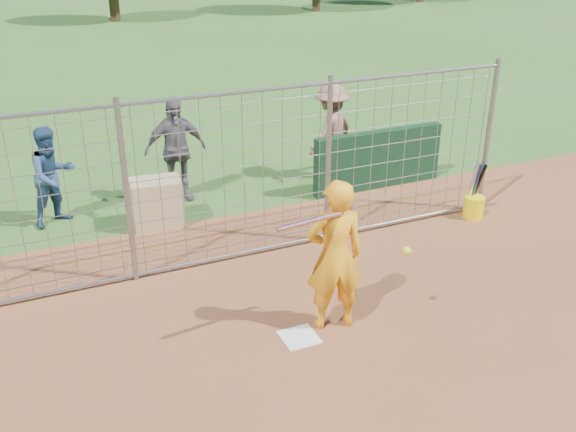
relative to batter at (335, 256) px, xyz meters
name	(u,v)px	position (x,y,z in m)	size (l,w,h in m)	color
ground	(292,329)	(-0.50, 0.11, -0.97)	(100.00, 100.00, 0.00)	#2D591E
home_plate	(299,337)	(-0.50, -0.09, -0.96)	(0.43, 0.43, 0.02)	silver
dugout_wall	(378,159)	(2.90, 3.71, -0.42)	(2.60, 0.20, 1.10)	#11381E
batter	(335,256)	(0.00, 0.00, 0.00)	(0.71, 0.46, 1.94)	#FCA515
bystander_a	(53,176)	(-2.76, 4.53, -0.15)	(0.80, 0.62, 1.65)	navy
bystander_b	(175,150)	(-0.68, 4.69, -0.03)	(1.10, 0.46, 1.88)	#58575C
bystander_c	(331,132)	(2.34, 4.56, -0.05)	(1.18, 0.68, 1.83)	#92604F
equipment_bin	(157,203)	(-1.28, 3.74, -0.57)	(0.80, 0.55, 0.80)	tan
equipment_in_play	(335,229)	(-0.13, -0.23, 0.49)	(1.64, 0.35, 0.60)	silver
bucket_with_bats	(474,204)	(3.67, 1.87, -0.72)	(0.34, 0.38, 0.97)	yellow
backstop_fence	(234,180)	(-0.50, 2.11, 0.29)	(9.08, 0.08, 2.60)	gray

